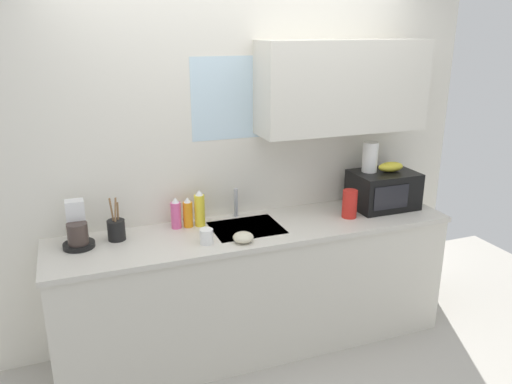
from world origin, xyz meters
The scene contains 14 objects.
kitchen_wall_assembly centered at (0.15, 0.30, 1.37)m, with size 3.49×0.42×2.50m.
counter_unit centered at (0.00, 0.00, 0.46)m, with size 2.72×0.63×0.90m.
sink_faucet centered at (-0.06, 0.24, 1.00)m, with size 0.03×0.03×0.21m, color #B2B5BA.
microwave centered at (1.02, 0.05, 1.04)m, with size 0.46×0.35×0.27m.
banana_bunch centered at (1.07, 0.05, 1.20)m, with size 0.20×0.11×0.07m, color gold.
paper_towel_roll centered at (0.92, 0.10, 1.28)m, with size 0.11×0.11×0.22m, color white.
coffee_maker centered at (-1.12, 0.11, 1.00)m, with size 0.19×0.21×0.28m.
dish_soap_bottle_yellow centered at (-0.34, 0.17, 1.02)m, with size 0.07×0.07×0.25m.
dish_soap_bottle_orange centered at (-0.42, 0.18, 1.00)m, with size 0.06×0.06×0.21m.
dish_soap_bottle_pink centered at (-0.50, 0.18, 1.00)m, with size 0.07×0.07×0.21m.
cereal_canister centered at (0.68, -0.05, 1.00)m, with size 0.10×0.10×0.20m, color red.
mug_white centered at (-0.38, -0.14, 0.95)m, with size 0.08×0.08×0.10m, color white.
utensil_crock centered at (-0.89, 0.12, 0.97)m, with size 0.11×0.11×0.28m.
small_bowl centered at (-0.16, -0.20, 0.93)m, with size 0.13×0.13×0.07m, color beige.
Camera 1 is at (-1.12, -2.96, 2.18)m, focal length 35.66 mm.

